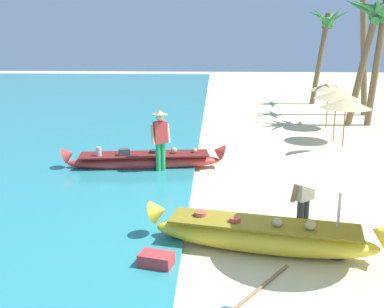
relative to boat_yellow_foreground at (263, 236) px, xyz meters
name	(u,v)px	position (x,y,z in m)	size (l,w,h in m)	color
ground_plane	(266,235)	(0.14, 0.71, -0.31)	(80.00, 80.00, 0.00)	beige
boat_yellow_foreground	(263,236)	(0.00, 0.00, 0.00)	(4.39, 1.54, 0.86)	yellow
boat_red_midground	(145,161)	(-2.96, 5.18, -0.05)	(4.82, 1.38, 0.77)	red
person_vendor_hatted	(160,137)	(-2.43, 4.75, 0.76)	(0.58, 0.45, 1.85)	green
person_tourist_customer	(304,194)	(0.82, 0.62, 0.61)	(0.56, 0.50, 1.64)	#333842
patio_umbrella_large	(344,158)	(1.30, -0.11, 1.51)	(2.47, 2.47, 2.05)	#B7B7BC
parasol_row_0	(346,103)	(3.24, 6.96, 1.43)	(1.60, 1.60, 1.91)	#8E6B47
parasol_row_1	(337,94)	(3.49, 9.15, 1.43)	(1.60, 1.60, 1.91)	#8E6B47
parasol_row_2	(329,87)	(3.79, 11.64, 1.43)	(1.60, 1.60, 1.91)	#8E6B47
palm_tree_leaning_seaward	(374,20)	(5.56, 12.30, 4.10)	(2.65, 2.85, 5.43)	brown
palm_tree_mid_cluster	(326,29)	(5.08, 18.57, 3.81)	(2.36, 2.77, 5.28)	brown
palm_tree_far_behind	(363,3)	(5.87, 15.05, 4.94)	(2.44, 2.61, 6.77)	brown
cooler_box	(156,262)	(-1.86, -0.80, -0.16)	(0.56, 0.35, 0.31)	#C63838
paddle	(252,294)	(-0.30, -1.51, -0.28)	(1.22, 1.60, 0.05)	#8E6B47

